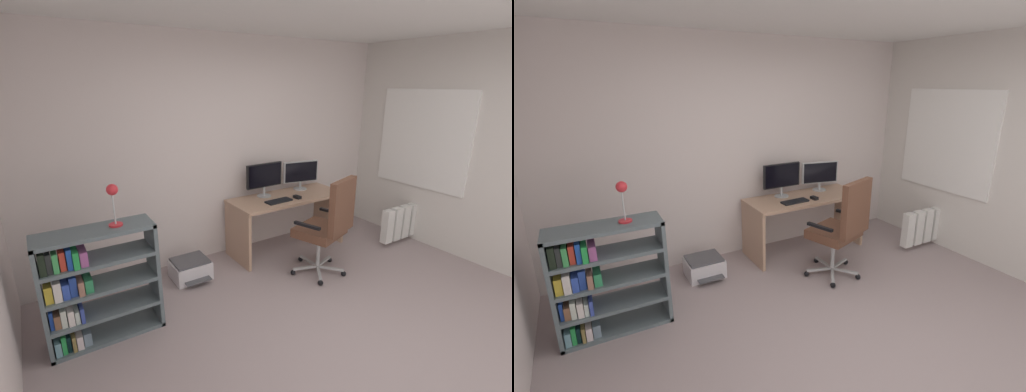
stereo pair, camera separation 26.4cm
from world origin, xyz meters
TOP-DOWN VIEW (x-y plane):
  - ground_plane at (0.00, 0.00)m, footprint 4.68×4.62m
  - wall_back at (0.00, 2.36)m, footprint 4.68×0.10m
  - window_pane at (2.33, 1.26)m, footprint 0.01×1.18m
  - window_frame at (2.33, 1.26)m, footprint 0.02×1.26m
  - desk at (0.66, 1.94)m, footprint 1.51×0.60m
  - monitor_main at (0.41, 2.10)m, footprint 0.51×0.18m
  - monitor_secondary at (1.00, 2.10)m, footprint 0.50×0.18m
  - keyboard at (0.43, 1.82)m, footprint 0.35×0.15m
  - computer_mouse at (0.70, 1.80)m, footprint 0.07×0.10m
  - office_chair at (0.62, 1.14)m, footprint 0.67×0.68m
  - bookshelf at (-1.79, 1.41)m, footprint 0.91×0.32m
  - desk_lamp at (-1.52, 1.41)m, footprint 0.11×0.11m
  - printer at (-0.71, 1.91)m, footprint 0.41×0.44m
  - radiator at (2.24, 1.26)m, footprint 0.99×0.10m

SIDE VIEW (x-z plane):
  - ground_plane at x=0.00m, z-range -0.02..0.00m
  - printer at x=-0.71m, z-range 0.00..0.22m
  - radiator at x=2.24m, z-range 0.06..0.51m
  - bookshelf at x=-1.79m, z-range 0.01..0.99m
  - desk at x=0.66m, z-range 0.17..0.90m
  - office_chair at x=0.62m, z-range 0.06..1.21m
  - keyboard at x=0.43m, z-range 0.72..0.74m
  - computer_mouse at x=0.70m, z-range 0.72..0.76m
  - monitor_secondary at x=1.00m, z-range 0.76..1.14m
  - monitor_main at x=0.41m, z-range 0.77..1.19m
  - desk_lamp at x=-1.52m, z-range 1.05..1.40m
  - wall_back at x=0.00m, z-range 0.00..2.64m
  - window_pane at x=2.33m, z-range 0.80..1.99m
  - window_frame at x=2.33m, z-range 0.76..2.03m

